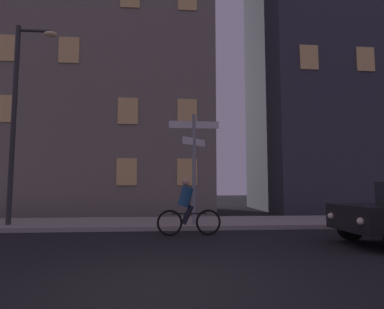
% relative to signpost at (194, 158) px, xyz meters
% --- Properties ---
extents(ground_plane, '(80.00, 80.00, 0.00)m').
position_rel_signpost_xyz_m(ground_plane, '(-1.10, -5.88, -2.29)').
color(ground_plane, black).
extents(sidewalk_kerb, '(40.00, 3.12, 0.14)m').
position_rel_signpost_xyz_m(sidewalk_kerb, '(-1.10, 1.22, -2.22)').
color(sidewalk_kerb, '#9E9991').
rests_on(sidewalk_kerb, ground_plane).
extents(signpost, '(1.66, 0.81, 3.61)m').
position_rel_signpost_xyz_m(signpost, '(0.00, 0.00, 0.00)').
color(signpost, gray).
rests_on(signpost, sidewalk_kerb).
extents(street_lamp, '(1.38, 0.28, 6.70)m').
position_rel_signpost_xyz_m(street_lamp, '(-5.83, 0.55, 1.74)').
color(street_lamp, '#2D2D30').
rests_on(street_lamp, sidewalk_kerb).
extents(cyclist, '(1.82, 0.34, 1.61)m').
position_rel_signpost_xyz_m(cyclist, '(-0.31, -1.29, -1.54)').
color(cyclist, black).
rests_on(cyclist, ground_plane).
extents(building_left_block, '(13.39, 6.12, 19.46)m').
position_rel_signpost_xyz_m(building_left_block, '(-5.30, 7.05, 7.44)').
color(building_left_block, slate).
rests_on(building_left_block, ground_plane).
extents(building_right_block, '(11.35, 6.75, 19.51)m').
position_rel_signpost_xyz_m(building_right_block, '(10.14, 7.28, 7.47)').
color(building_right_block, '#383842').
rests_on(building_right_block, ground_plane).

